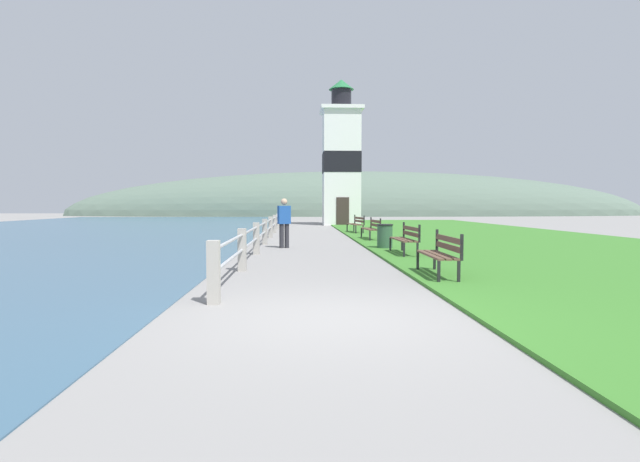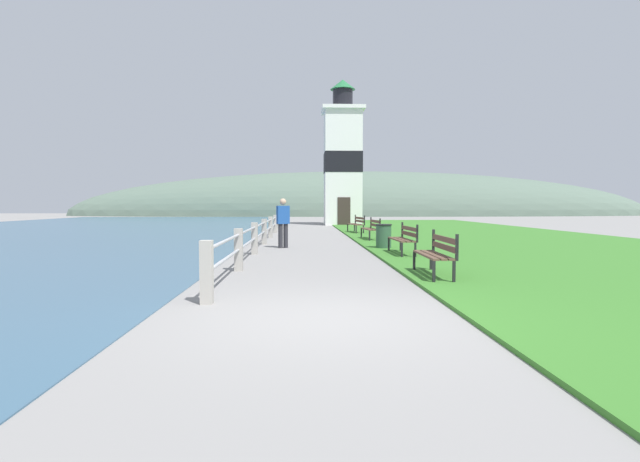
% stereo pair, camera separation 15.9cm
% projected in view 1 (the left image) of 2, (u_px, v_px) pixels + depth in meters
% --- Properties ---
extents(ground_plane, '(160.00, 160.00, 0.00)m').
position_uv_depth(ground_plane, '(333.00, 318.00, 6.50)').
color(ground_plane, gray).
extents(grass_verge, '(12.00, 47.50, 0.06)m').
position_uv_depth(grass_verge, '(481.00, 237.00, 22.62)').
color(grass_verge, '#387528').
rests_on(grass_verge, ground_plane).
extents(seawall_railing, '(0.18, 26.09, 0.95)m').
position_uv_depth(seawall_railing, '(268.00, 228.00, 20.33)').
color(seawall_railing, '#A8A399').
rests_on(seawall_railing, ground_plane).
extents(park_bench_near, '(0.50, 1.82, 0.94)m').
position_uv_depth(park_bench_near, '(441.00, 251.00, 10.03)').
color(park_bench_near, brown).
rests_on(park_bench_near, ground_plane).
extents(park_bench_midway, '(0.51, 1.92, 0.94)m').
position_uv_depth(park_bench_midway, '(406.00, 237.00, 14.46)').
color(park_bench_midway, brown).
rests_on(park_bench_midway, ground_plane).
extents(park_bench_far, '(0.57, 1.99, 0.94)m').
position_uv_depth(park_bench_far, '(372.00, 227.00, 20.63)').
color(park_bench_far, brown).
rests_on(park_bench_far, ground_plane).
extents(park_bench_by_lighthouse, '(0.72, 2.02, 0.94)m').
position_uv_depth(park_bench_by_lighthouse, '(357.00, 223.00, 25.63)').
color(park_bench_by_lighthouse, brown).
rests_on(park_bench_by_lighthouse, ground_plane).
extents(lighthouse, '(3.02, 3.02, 10.51)m').
position_uv_depth(lighthouse, '(341.00, 161.00, 36.28)').
color(lighthouse, white).
rests_on(lighthouse, ground_plane).
extents(person_strolling, '(0.46, 0.35, 1.69)m').
position_uv_depth(person_strolling, '(284.00, 221.00, 16.99)').
color(person_strolling, '#28282D').
rests_on(person_strolling, ground_plane).
extents(trash_bin, '(0.54, 0.54, 0.84)m').
position_uv_depth(trash_bin, '(385.00, 237.00, 16.42)').
color(trash_bin, '#2D5138').
rests_on(trash_bin, ground_plane).
extents(distant_hillside, '(80.00, 16.00, 12.00)m').
position_uv_depth(distant_hillside, '(361.00, 215.00, 68.36)').
color(distant_hillside, '#566B5B').
rests_on(distant_hillside, ground_plane).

